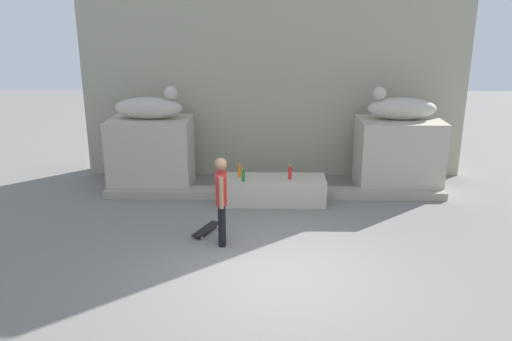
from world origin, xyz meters
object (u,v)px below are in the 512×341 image
Objects in this scene: statue_reclining_right at (400,108)px; skater at (221,197)px; statue_reclining_left at (150,107)px; bottle_red at (290,173)px; skateboard at (206,229)px; bottle_orange at (240,171)px; bottle_green at (243,176)px.

statue_reclining_right is 0.97× the size of skater.
statue_reclining_left reaches higher than bottle_red.
skateboard is at bearing -138.17° from bottle_red.
statue_reclining_left and statue_reclining_right have the same top height.
statue_reclining_right reaches higher than skateboard.
bottle_orange is 0.34m from bottle_green.
bottle_red is at bearing -37.45° from skater.
bottle_red reaches higher than bottle_green.
statue_reclining_right is 5.22m from skater.
statue_reclining_left is 1.00× the size of statue_reclining_right.
bottle_orange is at bearing 16.85° from statue_reclining_right.
bottle_orange reaches higher than skateboard.
skateboard is 2.64× the size of bottle_orange.
skater is (-3.96, -3.24, -1.06)m from statue_reclining_right.
skater is 1.91m from bottle_green.
skater is at bearing -121.04° from skateboard.
bottle_red reaches higher than skateboard.
statue_reclining_left is at bearing 1.40° from statue_reclining_right.
bottle_red is at bearing -18.65° from statue_reclining_left.
statue_reclining_left is at bearing 154.40° from bottle_orange.
bottle_orange reaches higher than bottle_green.
bottle_red is at bearing 26.09° from statue_reclining_right.
statue_reclining_right is at bearing 24.71° from bottle_red.
bottle_green is at bearing 21.94° from statue_reclining_right.
skateboard is at bearing -116.48° from bottle_green.
statue_reclining_left is 5.88m from statue_reclining_right.
skateboard is at bearing -109.05° from bottle_orange.
skater reaches higher than bottle_orange.
bottle_orange is at bearing 171.25° from bottle_red.
skateboard is (1.57, -2.72, -1.92)m from statue_reclining_left.
bottle_green is (0.68, 1.36, 0.66)m from skateboard.
skater is 5.43× the size of bottle_orange.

